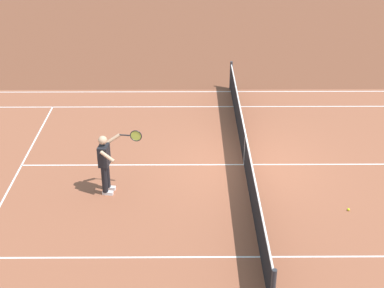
{
  "coord_description": "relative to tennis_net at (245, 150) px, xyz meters",
  "views": [
    {
      "loc": [
        1.58,
        13.79,
        7.94
      ],
      "look_at": [
        1.51,
        0.42,
        0.9
      ],
      "focal_mm": 51.8,
      "sensor_mm": 36.0,
      "label": 1
    }
  ],
  "objects": [
    {
      "name": "ground_plane",
      "position": [
        0.0,
        0.0,
        -0.49
      ],
      "size": [
        60.0,
        60.0,
        0.0
      ],
      "primitive_type": "plane",
      "color": "brown"
    },
    {
      "name": "court_slab",
      "position": [
        0.0,
        0.0,
        -0.49
      ],
      "size": [
        24.2,
        11.4,
        0.0
      ],
      "primitive_type": "cube",
      "color": "#935138",
      "rests_on": "ground_plane"
    },
    {
      "name": "tennis_ball",
      "position": [
        -2.41,
        2.32,
        -0.46
      ],
      "size": [
        0.07,
        0.07,
        0.07
      ],
      "primitive_type": "sphere",
      "color": "#CCE01E",
      "rests_on": "ground_plane"
    },
    {
      "name": "tennis_net",
      "position": [
        0.0,
        0.0,
        0.0
      ],
      "size": [
        0.1,
        11.7,
        1.08
      ],
      "color": "#2D2D33",
      "rests_on": "ground_plane"
    },
    {
      "name": "court_line_markings",
      "position": [
        0.0,
        0.0,
        -0.49
      ],
      "size": [
        23.85,
        11.05,
        0.01
      ],
      "color": "white",
      "rests_on": "ground_plane"
    },
    {
      "name": "tennis_player_near",
      "position": [
        3.73,
        1.41,
        0.44
      ],
      "size": [
        1.12,
        0.77,
        1.7
      ],
      "color": "black",
      "rests_on": "ground_plane"
    }
  ]
}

